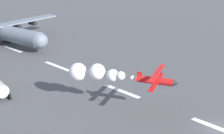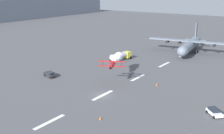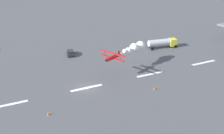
% 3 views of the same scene
% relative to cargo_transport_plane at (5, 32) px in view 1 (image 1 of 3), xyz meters
% --- Properties ---
extents(ground_plane, '(440.00, 440.00, 0.00)m').
position_rel_cargo_transport_plane_xyz_m(ground_plane, '(-57.58, 0.69, -3.25)').
color(ground_plane, '#4C4C51').
rests_on(ground_plane, ground).
extents(runway_stripe_4, '(8.00, 0.90, 0.01)m').
position_rel_cargo_transport_plane_xyz_m(runway_stripe_4, '(-57.58, 0.69, -3.25)').
color(runway_stripe_4, white).
rests_on(runway_stripe_4, ground).
extents(runway_stripe_5, '(8.00, 0.90, 0.01)m').
position_rel_cargo_transport_plane_xyz_m(runway_stripe_5, '(-39.80, 0.69, -3.25)').
color(runway_stripe_5, white).
rests_on(runway_stripe_5, ground).
extents(runway_stripe_6, '(8.00, 0.90, 0.01)m').
position_rel_cargo_transport_plane_xyz_m(runway_stripe_6, '(-22.03, 0.69, -3.25)').
color(runway_stripe_6, white).
rests_on(runway_stripe_6, ground).
extents(runway_stripe_7, '(8.00, 0.90, 0.01)m').
position_rel_cargo_transport_plane_xyz_m(runway_stripe_7, '(-4.25, 0.69, -3.25)').
color(runway_stripe_7, white).
rests_on(runway_stripe_7, ground).
extents(cargo_transport_plane, '(28.83, 33.81, 10.95)m').
position_rel_cargo_transport_plane_xyz_m(cargo_transport_plane, '(0.00, 0.00, 0.00)').
color(cargo_transport_plane, slate).
rests_on(cargo_transport_plane, ground).
extents(stunt_biplane_red, '(15.21, 9.74, 2.95)m').
position_rel_cargo_transport_plane_xyz_m(stunt_biplane_red, '(-41.59, 7.10, 1.98)').
color(stunt_biplane_red, red).
extents(traffic_cone_far, '(0.44, 0.44, 0.75)m').
position_rel_cargo_transport_plane_xyz_m(traffic_cone_far, '(-43.61, -7.10, -2.88)').
color(traffic_cone_far, orange).
rests_on(traffic_cone_far, ground).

